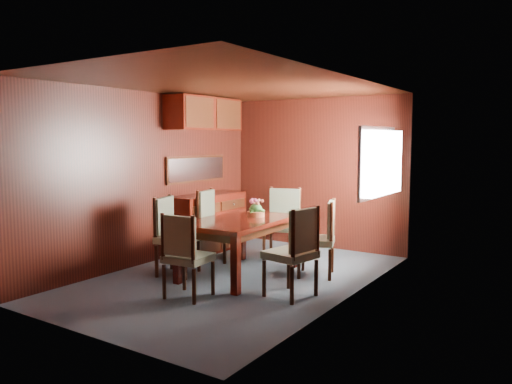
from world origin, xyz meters
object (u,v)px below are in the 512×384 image
Objects in this scene: sideboard at (208,223)px; chair_left_near at (172,231)px; dining_table at (239,227)px; chair_right_near at (296,247)px; flower_centerpiece at (256,208)px; chair_head at (185,251)px.

chair_left_near reaches higher than sideboard.
dining_table is at bearing -35.63° from sideboard.
sideboard is 2.61m from chair_right_near.
dining_table is 0.36m from flower_centerpiece.
chair_left_near is at bearing -151.58° from dining_table.
flower_centerpiece is (0.07, 0.28, 0.22)m from dining_table.
chair_right_near reaches higher than dining_table.
chair_right_near is at bearing 28.94° from chair_head.
flower_centerpiece is (0.01, 1.40, 0.32)m from chair_head.
flower_centerpiece is at bearing -24.55° from sideboard.
flower_centerpiece is at bearing 65.15° from chair_right_near.
sideboard is at bearing 116.60° from chair_head.
flower_centerpiece is (1.28, -0.58, 0.40)m from sideboard.
sideboard is 1.37× the size of chair_right_near.
chair_head reaches higher than sideboard.
chair_head is at bearing 33.58° from chair_left_near.
chair_left_near is 4.13× the size of flower_centerpiece.
chair_head is (-1.00, -0.70, -0.04)m from chair_right_near.
sideboard is 1.46m from flower_centerpiece.
flower_centerpiece is at bearing 114.77° from chair_left_near.
chair_right_near is at bearing 74.00° from chair_left_near.
chair_head is at bearing 135.62° from chair_right_near.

